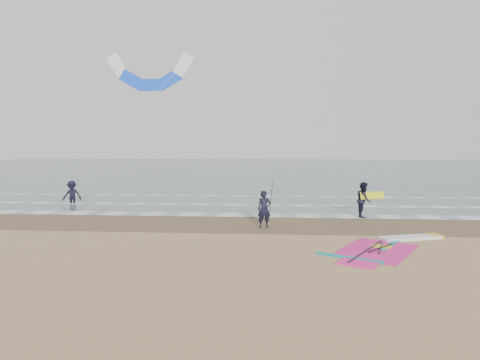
# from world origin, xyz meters

# --- Properties ---
(ground) EXTENTS (120.00, 120.00, 0.00)m
(ground) POSITION_xyz_m (0.00, 0.00, 0.00)
(ground) COLOR tan
(ground) RESTS_ON ground
(sea_water) EXTENTS (120.00, 80.00, 0.02)m
(sea_water) POSITION_xyz_m (0.00, 48.00, 0.01)
(sea_water) COLOR #47605E
(sea_water) RESTS_ON ground
(wet_sand_band) EXTENTS (120.00, 5.00, 0.01)m
(wet_sand_band) POSITION_xyz_m (0.00, 6.00, 0.00)
(wet_sand_band) COLOR brown
(wet_sand_band) RESTS_ON ground
(foam_waterline) EXTENTS (120.00, 9.15, 0.02)m
(foam_waterline) POSITION_xyz_m (0.00, 10.44, 0.03)
(foam_waterline) COLOR white
(foam_waterline) RESTS_ON ground
(windsurf_rig) EXTENTS (5.49, 5.20, 0.13)m
(windsurf_rig) POSITION_xyz_m (4.52, 1.51, 0.04)
(windsurf_rig) COLOR white
(windsurf_rig) RESTS_ON ground
(person_standing) EXTENTS (0.71, 0.55, 1.72)m
(person_standing) POSITION_xyz_m (-0.15, 4.92, 0.86)
(person_standing) COLOR black
(person_standing) RESTS_ON ground
(person_walking) EXTENTS (0.84, 1.01, 1.87)m
(person_walking) POSITION_xyz_m (5.00, 8.03, 0.93)
(person_walking) COLOR black
(person_walking) RESTS_ON ground
(person_wading) EXTENTS (1.26, 0.82, 1.85)m
(person_wading) POSITION_xyz_m (-12.54, 11.69, 0.92)
(person_wading) COLOR black
(person_wading) RESTS_ON ground
(held_pole) EXTENTS (0.17, 0.86, 1.82)m
(held_pole) POSITION_xyz_m (0.15, 4.92, 1.26)
(held_pole) COLOR black
(held_pole) RESTS_ON ground
(carried_kiteboard) EXTENTS (1.30, 0.51, 0.39)m
(carried_kiteboard) POSITION_xyz_m (5.40, 7.93, 1.18)
(carried_kiteboard) COLOR yellow
(carried_kiteboard) RESTS_ON ground
(surf_kite) EXTENTS (7.52, 2.79, 8.79)m
(surf_kite) POSITION_xyz_m (-8.08, 14.41, 8.48)
(surf_kite) COLOR white
(surf_kite) RESTS_ON ground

